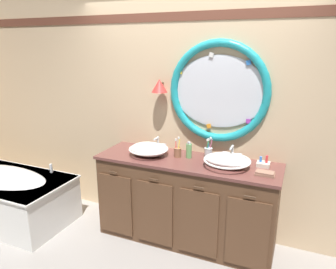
{
  "coord_description": "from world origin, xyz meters",
  "views": [
    {
      "loc": [
        1.11,
        -2.57,
        2.04
      ],
      "look_at": [
        -0.1,
        0.25,
        1.17
      ],
      "focal_mm": 33.52,
      "sensor_mm": 36.0,
      "label": 1
    }
  ],
  "objects_px": {
    "sink_basin_left": "(149,149)",
    "folded_hand_towel": "(265,173)",
    "toiletry_basket": "(263,164)",
    "bathtub": "(3,193)",
    "soap_dispenser": "(189,150)",
    "toothbrush_holder_right": "(208,152)",
    "sink_basin_right": "(227,161)",
    "toothbrush_holder_left": "(178,152)"
  },
  "relations": [
    {
      "from": "bathtub",
      "to": "sink_basin_left",
      "type": "bearing_deg",
      "value": 13.65
    },
    {
      "from": "sink_basin_right",
      "to": "toothbrush_holder_right",
      "type": "xyz_separation_m",
      "value": [
        -0.24,
        0.2,
        -0.01
      ]
    },
    {
      "from": "sink_basin_right",
      "to": "toiletry_basket",
      "type": "relative_size",
      "value": 3.71
    },
    {
      "from": "toothbrush_holder_left",
      "to": "toiletry_basket",
      "type": "bearing_deg",
      "value": 5.03
    },
    {
      "from": "sink_basin_left",
      "to": "soap_dispenser",
      "type": "distance_m",
      "value": 0.43
    },
    {
      "from": "folded_hand_towel",
      "to": "bathtub",
      "type": "bearing_deg",
      "value": -173.09
    },
    {
      "from": "sink_basin_left",
      "to": "toothbrush_holder_left",
      "type": "relative_size",
      "value": 1.92
    },
    {
      "from": "bathtub",
      "to": "toothbrush_holder_right",
      "type": "distance_m",
      "value": 2.52
    },
    {
      "from": "toothbrush_holder_right",
      "to": "folded_hand_towel",
      "type": "bearing_deg",
      "value": -23.66
    },
    {
      "from": "toothbrush_holder_left",
      "to": "soap_dispenser",
      "type": "bearing_deg",
      "value": 11.55
    },
    {
      "from": "sink_basin_left",
      "to": "sink_basin_right",
      "type": "relative_size",
      "value": 0.93
    },
    {
      "from": "toothbrush_holder_left",
      "to": "bathtub",
      "type": "bearing_deg",
      "value": -166.39
    },
    {
      "from": "sink_basin_right",
      "to": "sink_basin_left",
      "type": "bearing_deg",
      "value": -180.0
    },
    {
      "from": "toothbrush_holder_right",
      "to": "toiletry_basket",
      "type": "relative_size",
      "value": 1.8
    },
    {
      "from": "sink_basin_left",
      "to": "toothbrush_holder_left",
      "type": "bearing_deg",
      "value": 13.37
    },
    {
      "from": "bathtub",
      "to": "folded_hand_towel",
      "type": "height_order",
      "value": "folded_hand_towel"
    },
    {
      "from": "folded_hand_towel",
      "to": "toiletry_basket",
      "type": "distance_m",
      "value": 0.22
    },
    {
      "from": "toothbrush_holder_right",
      "to": "toiletry_basket",
      "type": "distance_m",
      "value": 0.57
    },
    {
      "from": "soap_dispenser",
      "to": "sink_basin_left",
      "type": "bearing_deg",
      "value": -167.14
    },
    {
      "from": "sink_basin_right",
      "to": "soap_dispenser",
      "type": "xyz_separation_m",
      "value": [
        -0.42,
        0.1,
        0.02
      ]
    },
    {
      "from": "soap_dispenser",
      "to": "folded_hand_towel",
      "type": "relative_size",
      "value": 1.03
    },
    {
      "from": "toothbrush_holder_right",
      "to": "bathtub",
      "type": "bearing_deg",
      "value": -165.18
    },
    {
      "from": "sink_basin_left",
      "to": "soap_dispenser",
      "type": "height_order",
      "value": "soap_dispenser"
    },
    {
      "from": "bathtub",
      "to": "sink_basin_left",
      "type": "xyz_separation_m",
      "value": [
        1.76,
        0.43,
        0.66
      ]
    },
    {
      "from": "soap_dispenser",
      "to": "bathtub",
      "type": "bearing_deg",
      "value": -166.5
    },
    {
      "from": "sink_basin_left",
      "to": "folded_hand_towel",
      "type": "distance_m",
      "value": 1.2
    },
    {
      "from": "bathtub",
      "to": "sink_basin_right",
      "type": "bearing_deg",
      "value": 9.34
    },
    {
      "from": "sink_basin_left",
      "to": "bathtub",
      "type": "bearing_deg",
      "value": -166.35
    },
    {
      "from": "folded_hand_towel",
      "to": "toiletry_basket",
      "type": "height_order",
      "value": "toiletry_basket"
    },
    {
      "from": "sink_basin_left",
      "to": "toothbrush_holder_right",
      "type": "xyz_separation_m",
      "value": [
        0.6,
        0.2,
        -0.01
      ]
    },
    {
      "from": "sink_basin_right",
      "to": "toothbrush_holder_left",
      "type": "distance_m",
      "value": 0.54
    },
    {
      "from": "toothbrush_holder_right",
      "to": "folded_hand_towel",
      "type": "distance_m",
      "value": 0.66
    },
    {
      "from": "toothbrush_holder_left",
      "to": "toiletry_basket",
      "type": "height_order",
      "value": "toothbrush_holder_left"
    },
    {
      "from": "sink_basin_left",
      "to": "toiletry_basket",
      "type": "height_order",
      "value": "sink_basin_left"
    },
    {
      "from": "sink_basin_right",
      "to": "folded_hand_towel",
      "type": "relative_size",
      "value": 2.61
    },
    {
      "from": "sink_basin_right",
      "to": "soap_dispenser",
      "type": "distance_m",
      "value": 0.43
    },
    {
      "from": "toothbrush_holder_right",
      "to": "toiletry_basket",
      "type": "height_order",
      "value": "toothbrush_holder_right"
    },
    {
      "from": "toothbrush_holder_left",
      "to": "toothbrush_holder_right",
      "type": "distance_m",
      "value": 0.32
    },
    {
      "from": "bathtub",
      "to": "toiletry_basket",
      "type": "height_order",
      "value": "toiletry_basket"
    },
    {
      "from": "toothbrush_holder_right",
      "to": "soap_dispenser",
      "type": "bearing_deg",
      "value": -150.65
    },
    {
      "from": "soap_dispenser",
      "to": "folded_hand_towel",
      "type": "bearing_deg",
      "value": -11.83
    },
    {
      "from": "bathtub",
      "to": "soap_dispenser",
      "type": "height_order",
      "value": "soap_dispenser"
    }
  ]
}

